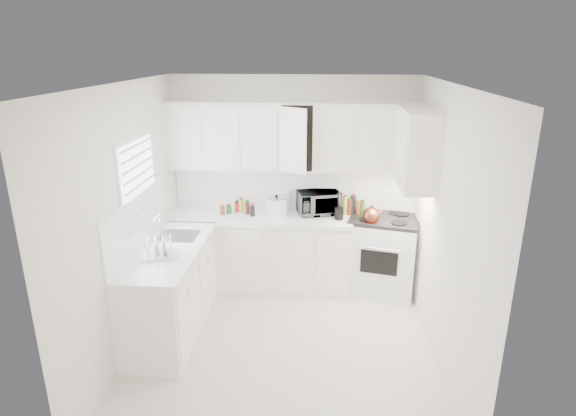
# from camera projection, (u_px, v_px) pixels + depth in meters

# --- Properties ---
(floor) EXTENTS (3.20, 3.20, 0.00)m
(floor) POSITION_uv_depth(u_px,v_px,m) (283.00, 345.00, 4.93)
(floor) COLOR silver
(floor) RESTS_ON ground
(ceiling) EXTENTS (3.20, 3.20, 0.00)m
(ceiling) POSITION_uv_depth(u_px,v_px,m) (282.00, 84.00, 4.10)
(ceiling) COLOR white
(ceiling) RESTS_ON ground
(wall_back) EXTENTS (3.00, 0.00, 3.00)m
(wall_back) POSITION_uv_depth(u_px,v_px,m) (293.00, 182.00, 6.03)
(wall_back) COLOR white
(wall_back) RESTS_ON ground
(wall_front) EXTENTS (3.00, 0.00, 3.00)m
(wall_front) POSITION_uv_depth(u_px,v_px,m) (261.00, 317.00, 3.00)
(wall_front) COLOR white
(wall_front) RESTS_ON ground
(wall_left) EXTENTS (0.00, 3.20, 3.20)m
(wall_left) POSITION_uv_depth(u_px,v_px,m) (127.00, 222.00, 4.62)
(wall_left) COLOR white
(wall_left) RESTS_ON ground
(wall_right) EXTENTS (0.00, 3.20, 3.20)m
(wall_right) POSITION_uv_depth(u_px,v_px,m) (445.00, 231.00, 4.41)
(wall_right) COLOR white
(wall_right) RESTS_ON ground
(window_blinds) EXTENTS (0.06, 0.96, 1.06)m
(window_blinds) POSITION_uv_depth(u_px,v_px,m) (140.00, 187.00, 4.87)
(window_blinds) COLOR white
(window_blinds) RESTS_ON wall_left
(lower_cabinets_back) EXTENTS (2.22, 0.60, 0.90)m
(lower_cabinets_back) POSITION_uv_depth(u_px,v_px,m) (261.00, 252.00, 6.04)
(lower_cabinets_back) COLOR white
(lower_cabinets_back) RESTS_ON floor
(lower_cabinets_left) EXTENTS (0.60, 1.60, 0.90)m
(lower_cabinets_left) POSITION_uv_depth(u_px,v_px,m) (171.00, 292.00, 5.06)
(lower_cabinets_left) COLOR white
(lower_cabinets_left) RESTS_ON floor
(countertop_back) EXTENTS (2.24, 0.64, 0.05)m
(countertop_back) POSITION_uv_depth(u_px,v_px,m) (260.00, 217.00, 5.88)
(countertop_back) COLOR white
(countertop_back) RESTS_ON lower_cabinets_back
(countertop_left) EXTENTS (0.64, 1.62, 0.05)m
(countertop_left) POSITION_uv_depth(u_px,v_px,m) (168.00, 251.00, 4.91)
(countertop_left) COLOR white
(countertop_left) RESTS_ON lower_cabinets_left
(backsplash_back) EXTENTS (2.98, 0.02, 0.55)m
(backsplash_back) POSITION_uv_depth(u_px,v_px,m) (293.00, 188.00, 6.04)
(backsplash_back) COLOR white
(backsplash_back) RESTS_ON wall_back
(backsplash_left) EXTENTS (0.02, 1.60, 0.55)m
(backsplash_left) POSITION_uv_depth(u_px,v_px,m) (137.00, 223.00, 4.83)
(backsplash_left) COLOR white
(backsplash_left) RESTS_ON wall_left
(upper_cabinets_back) EXTENTS (3.00, 0.33, 0.80)m
(upper_cabinets_back) POSITION_uv_depth(u_px,v_px,m) (293.00, 169.00, 5.81)
(upper_cabinets_back) COLOR white
(upper_cabinets_back) RESTS_ON wall_back
(upper_cabinets_right) EXTENTS (0.33, 0.90, 0.80)m
(upper_cabinets_right) POSITION_uv_depth(u_px,v_px,m) (413.00, 185.00, 5.13)
(upper_cabinets_right) COLOR white
(upper_cabinets_right) RESTS_ON wall_right
(sink) EXTENTS (0.42, 0.38, 0.30)m
(sink) POSITION_uv_depth(u_px,v_px,m) (177.00, 226.00, 5.19)
(sink) COLOR gray
(sink) RESTS_ON countertop_left
(stove) EXTENTS (0.93, 0.82, 1.23)m
(stove) POSITION_uv_depth(u_px,v_px,m) (383.00, 244.00, 5.87)
(stove) COLOR white
(stove) RESTS_ON floor
(tea_kettle) EXTENTS (0.26, 0.23, 0.23)m
(tea_kettle) POSITION_uv_depth(u_px,v_px,m) (371.00, 214.00, 5.60)
(tea_kettle) COLOR #9F392B
(tea_kettle) RESTS_ON stove
(frying_pan) EXTENTS (0.29, 0.43, 0.04)m
(frying_pan) POSITION_uv_depth(u_px,v_px,m) (398.00, 213.00, 5.90)
(frying_pan) COLOR black
(frying_pan) RESTS_ON stove
(microwave) EXTENTS (0.56, 0.41, 0.34)m
(microwave) POSITION_uv_depth(u_px,v_px,m) (319.00, 200.00, 5.89)
(microwave) COLOR gray
(microwave) RESTS_ON countertop_back
(rice_cooker) EXTENTS (0.33, 0.33, 0.26)m
(rice_cooker) POSITION_uv_depth(u_px,v_px,m) (277.00, 205.00, 5.84)
(rice_cooker) COLOR white
(rice_cooker) RESTS_ON countertop_back
(paper_towel) EXTENTS (0.12, 0.12, 0.27)m
(paper_towel) POSITION_uv_depth(u_px,v_px,m) (286.00, 201.00, 5.99)
(paper_towel) COLOR white
(paper_towel) RESTS_ON countertop_back
(utensil_crock) EXTENTS (0.14, 0.14, 0.35)m
(utensil_crock) POSITION_uv_depth(u_px,v_px,m) (339.00, 205.00, 5.69)
(utensil_crock) COLOR black
(utensil_crock) RESTS_ON countertop_back
(dish_rack) EXTENTS (0.43, 0.37, 0.20)m
(dish_rack) POSITION_uv_depth(u_px,v_px,m) (158.00, 247.00, 4.69)
(dish_rack) COLOR white
(dish_rack) RESTS_ON countertop_left
(spice_left_0) EXTENTS (0.06, 0.06, 0.13)m
(spice_left_0) POSITION_uv_depth(u_px,v_px,m) (225.00, 206.00, 6.01)
(spice_left_0) COLOR brown
(spice_left_0) RESTS_ON countertop_back
(spice_left_1) EXTENTS (0.06, 0.06, 0.13)m
(spice_left_1) POSITION_uv_depth(u_px,v_px,m) (229.00, 208.00, 5.92)
(spice_left_1) COLOR #246521
(spice_left_1) RESTS_ON countertop_back
(spice_left_2) EXTENTS (0.06, 0.06, 0.13)m
(spice_left_2) POSITION_uv_depth(u_px,v_px,m) (236.00, 206.00, 6.00)
(spice_left_2) COLOR #C41A43
(spice_left_2) RESTS_ON countertop_back
(spice_left_3) EXTENTS (0.06, 0.06, 0.13)m
(spice_left_3) POSITION_uv_depth(u_px,v_px,m) (241.00, 209.00, 5.91)
(spice_left_3) COLOR gold
(spice_left_3) RESTS_ON countertop_back
(spice_left_4) EXTENTS (0.06, 0.06, 0.13)m
(spice_left_4) POSITION_uv_depth(u_px,v_px,m) (248.00, 207.00, 5.99)
(spice_left_4) COLOR #572718
(spice_left_4) RESTS_ON countertop_back
(spice_left_5) EXTENTS (0.06, 0.06, 0.13)m
(spice_left_5) POSITION_uv_depth(u_px,v_px,m) (253.00, 209.00, 5.90)
(spice_left_5) COLOR black
(spice_left_5) RESTS_ON countertop_back
(sauce_right_0) EXTENTS (0.06, 0.06, 0.19)m
(sauce_right_0) POSITION_uv_depth(u_px,v_px,m) (339.00, 205.00, 5.94)
(sauce_right_0) COLOR #C41A43
(sauce_right_0) RESTS_ON countertop_back
(sauce_right_1) EXTENTS (0.06, 0.06, 0.19)m
(sauce_right_1) POSITION_uv_depth(u_px,v_px,m) (344.00, 207.00, 5.87)
(sauce_right_1) COLOR gold
(sauce_right_1) RESTS_ON countertop_back
(sauce_right_2) EXTENTS (0.06, 0.06, 0.19)m
(sauce_right_2) POSITION_uv_depth(u_px,v_px,m) (348.00, 206.00, 5.93)
(sauce_right_2) COLOR #572718
(sauce_right_2) RESTS_ON countertop_back
(sauce_right_3) EXTENTS (0.06, 0.06, 0.19)m
(sauce_right_3) POSITION_uv_depth(u_px,v_px,m) (353.00, 207.00, 5.87)
(sauce_right_3) COLOR black
(sauce_right_3) RESTS_ON countertop_back
(sauce_right_4) EXTENTS (0.06, 0.06, 0.19)m
(sauce_right_4) POSITION_uv_depth(u_px,v_px,m) (357.00, 206.00, 5.92)
(sauce_right_4) COLOR brown
(sauce_right_4) RESTS_ON countertop_back
(sauce_right_5) EXTENTS (0.06, 0.06, 0.19)m
(sauce_right_5) POSITION_uv_depth(u_px,v_px,m) (362.00, 207.00, 5.86)
(sauce_right_5) COLOR #246521
(sauce_right_5) RESTS_ON countertop_back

